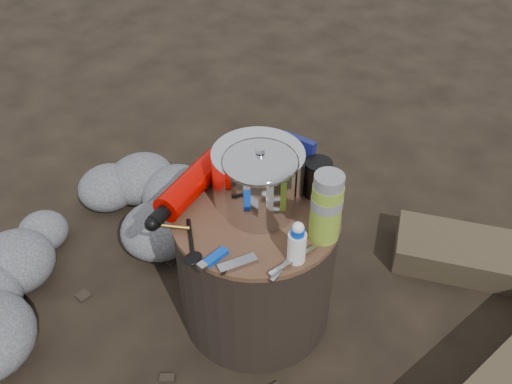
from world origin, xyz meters
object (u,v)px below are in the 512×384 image
Objects in this scene: stump at (256,266)px; travel_mug at (317,178)px; camping_pot at (260,182)px; fuel_bottle at (191,185)px; thermos at (326,207)px.

stump is 0.31m from travel_mug.
camping_pot is 0.17m from travel_mug.
travel_mug is at bearing 30.05° from fuel_bottle.
stump is 1.41× the size of fuel_bottle.
camping_pot is at bearing -120.67° from travel_mug.
camping_pot reaches higher than travel_mug.
travel_mug is at bearing 128.05° from thermos.
camping_pot reaches higher than fuel_bottle.
travel_mug is at bearing 62.62° from stump.
thermos is (0.18, 0.03, 0.30)m from stump.
fuel_bottle is at bearing -141.99° from travel_mug.
fuel_bottle is at bearing -167.62° from thermos.
thermos is (0.37, 0.08, 0.06)m from fuel_bottle.
fuel_bottle is at bearing -160.38° from camping_pot.
fuel_bottle is 2.98× the size of travel_mug.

